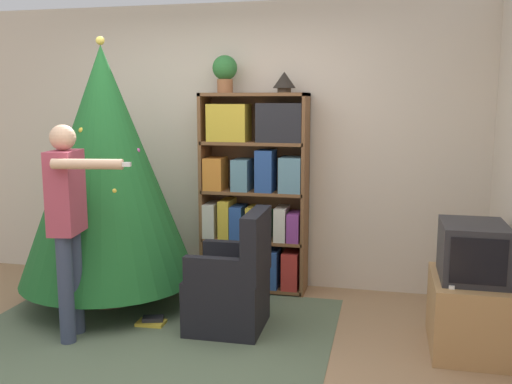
{
  "coord_description": "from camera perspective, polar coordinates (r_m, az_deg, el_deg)",
  "views": [
    {
      "loc": [
        1.47,
        -3.25,
        1.74
      ],
      "look_at": [
        0.51,
        0.85,
        1.05
      ],
      "focal_mm": 40.0,
      "sensor_mm": 36.0,
      "label": 1
    }
  ],
  "objects": [
    {
      "name": "area_rug",
      "position": [
        4.49,
        -10.36,
        -13.58
      ],
      "size": [
        2.7,
        2.03,
        0.01
      ],
      "color": "#56664C",
      "rests_on": "ground_plane"
    },
    {
      "name": "christmas_tree",
      "position": [
        4.89,
        -14.82,
        2.56
      ],
      "size": [
        1.47,
        1.47,
        2.24
      ],
      "color": "#4C3323",
      "rests_on": "ground_plane"
    },
    {
      "name": "bookshelf",
      "position": [
        5.14,
        -0.12,
        -0.06
      ],
      "size": [
        0.96,
        0.33,
        1.79
      ],
      "color": "brown",
      "rests_on": "ground_plane"
    },
    {
      "name": "game_remote",
      "position": [
        4.02,
        18.9,
        -8.79
      ],
      "size": [
        0.04,
        0.12,
        0.02
      ],
      "color": "white",
      "rests_on": "tv_stand"
    },
    {
      "name": "book_pile_near_tree",
      "position": [
        4.62,
        -10.38,
        -12.62
      ],
      "size": [
        0.22,
        0.17,
        0.06
      ],
      "color": "gold",
      "rests_on": "ground_plane"
    },
    {
      "name": "television",
      "position": [
        4.19,
        20.86,
        -5.55
      ],
      "size": [
        0.43,
        0.54,
        0.39
      ],
      "color": "#28282D",
      "rests_on": "tv_stand"
    },
    {
      "name": "table_lamp",
      "position": [
        5.03,
        2.85,
        11.04
      ],
      "size": [
        0.2,
        0.2,
        0.18
      ],
      "color": "#473828",
      "rests_on": "bookshelf"
    },
    {
      "name": "potted_plant",
      "position": [
        5.16,
        -3.13,
        11.98
      ],
      "size": [
        0.22,
        0.22,
        0.33
      ],
      "color": "#935B38",
      "rests_on": "bookshelf"
    },
    {
      "name": "standing_person",
      "position": [
        4.27,
        -18.27,
        -2.18
      ],
      "size": [
        0.68,
        0.46,
        1.56
      ],
      "rotation": [
        0.0,
        0.0,
        -1.41
      ],
      "color": "#38425B",
      "rests_on": "ground_plane"
    },
    {
      "name": "tv_stand",
      "position": [
        4.33,
        20.51,
        -11.34
      ],
      "size": [
        0.52,
        0.73,
        0.51
      ],
      "color": "tan",
      "rests_on": "ground_plane"
    },
    {
      "name": "armchair",
      "position": [
        4.39,
        -2.39,
        -9.53
      ],
      "size": [
        0.58,
        0.57,
        0.92
      ],
      "rotation": [
        0.0,
        0.0,
        -1.56
      ],
      "color": "black",
      "rests_on": "ground_plane"
    },
    {
      "name": "wall_back",
      "position": [
        5.41,
        -2.71,
        4.62
      ],
      "size": [
        8.0,
        0.1,
        2.6
      ],
      "color": "beige",
      "rests_on": "ground_plane"
    },
    {
      "name": "ground_plane",
      "position": [
        3.96,
        -10.53,
        -16.87
      ],
      "size": [
        14.0,
        14.0,
        0.0
      ],
      "primitive_type": "plane",
      "color": "#9E7A56"
    }
  ]
}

